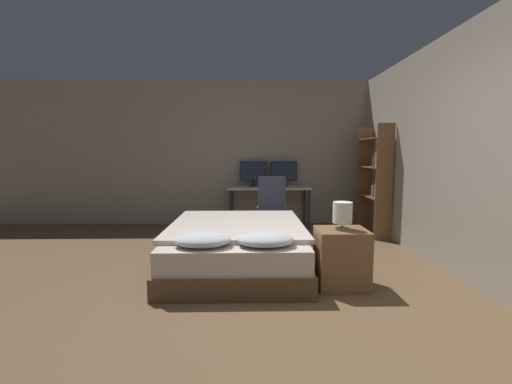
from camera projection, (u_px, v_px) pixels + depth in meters
name	position (u px, v px, depth m)	size (l,w,h in m)	color
ground_plane	(273.00, 318.00, 2.80)	(20.00, 20.00, 0.00)	brown
wall_back	(259.00, 154.00, 6.52)	(12.00, 0.06, 2.70)	#9E9384
wall_side_right	(434.00, 153.00, 4.19)	(0.06, 12.00, 2.70)	#9E9384
bed	(237.00, 245.00, 4.07)	(1.58, 2.08, 0.59)	brown
nightstand	(341.00, 258.00, 3.45)	(0.50, 0.44, 0.59)	brown
bedside_lamp	(343.00, 213.00, 3.40)	(0.19, 0.19, 0.28)	gray
desk	(269.00, 192.00, 6.26)	(1.49, 0.56, 0.74)	beige
monitor_left	(253.00, 172.00, 6.39)	(0.50, 0.16, 0.46)	black
monitor_right	(284.00, 172.00, 6.40)	(0.50, 0.16, 0.46)	black
keyboard	(270.00, 187.00, 6.08)	(0.34, 0.13, 0.02)	black
computer_mouse	(284.00, 187.00, 6.08)	(0.07, 0.05, 0.04)	black
office_chair	(271.00, 212.00, 5.57)	(0.52, 0.52, 0.99)	black
bookshelf	(376.00, 175.00, 5.60)	(0.27, 0.93, 1.81)	brown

